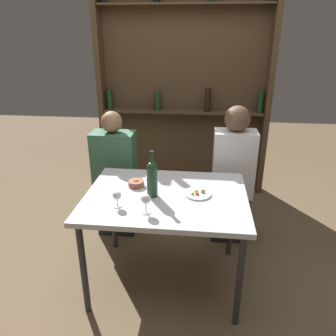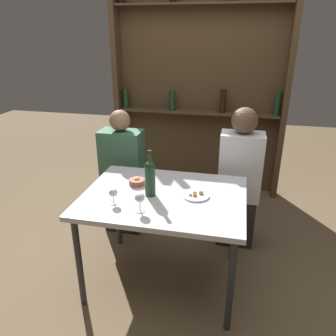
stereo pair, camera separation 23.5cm
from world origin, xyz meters
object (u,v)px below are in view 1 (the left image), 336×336
wine_glass_0 (146,200)px  seated_person_right (232,179)px  wine_glass_1 (117,196)px  snack_bowl (136,183)px  seated_person_left (115,179)px  wine_bottle (152,177)px  food_plate_0 (198,194)px

wine_glass_0 → seated_person_right: bearing=55.5°
wine_glass_1 → snack_bowl: size_ratio=0.94×
wine_glass_0 → seated_person_left: size_ratio=0.11×
wine_bottle → food_plate_0: size_ratio=1.76×
wine_bottle → seated_person_right: bearing=47.3°
food_plate_0 → snack_bowl: snack_bowl is taller
seated_person_right → snack_bowl: bearing=-145.5°
food_plate_0 → seated_person_left: size_ratio=0.16×
food_plate_0 → wine_glass_1: bearing=-157.0°
wine_glass_1 → food_plate_0: bearing=23.0°
wine_glass_1 → seated_person_right: (0.81, 0.83, -0.22)m
wine_glass_0 → seated_person_right: seated_person_right is taller
wine_glass_1 → food_plate_0: (0.52, 0.22, -0.07)m
seated_person_right → wine_glass_0: bearing=-124.5°
wine_glass_0 → wine_glass_1: bearing=163.5°
food_plate_0 → wine_bottle: bearing=-171.1°
wine_glass_0 → seated_person_right: (0.61, 0.89, -0.23)m
seated_person_right → food_plate_0: bearing=-115.7°
food_plate_0 → seated_person_right: (0.29, 0.61, -0.15)m
wine_bottle → seated_person_right: (0.61, 0.66, -0.28)m
seated_person_left → wine_glass_0: bearing=-63.5°
seated_person_right → wine_glass_1: bearing=-134.4°
wine_glass_0 → seated_person_left: seated_person_left is taller
seated_person_left → seated_person_right: seated_person_right is taller
wine_bottle → seated_person_left: (-0.45, 0.66, -0.33)m
snack_bowl → wine_glass_1: bearing=-101.3°
wine_glass_0 → food_plate_0: size_ratio=0.69×
wine_glass_1 → wine_glass_0: bearing=-16.5°
wine_bottle → wine_glass_0: (-0.00, -0.23, -0.05)m
seated_person_right → seated_person_left: bearing=180.0°
wine_glass_1 → food_plate_0: wine_glass_1 is taller
wine_glass_1 → seated_person_right: seated_person_right is taller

